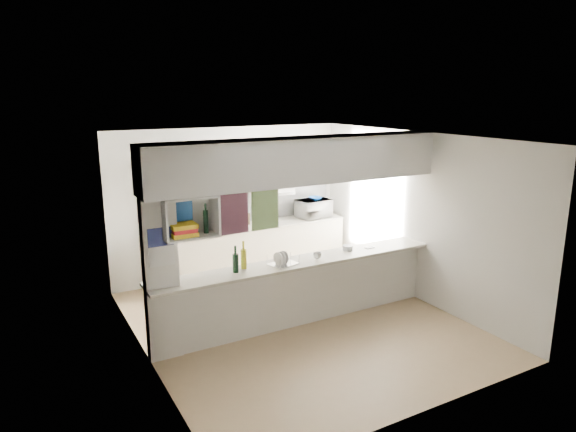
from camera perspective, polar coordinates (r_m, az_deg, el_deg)
floor at (r=7.39m, az=1.18°, el=-11.81°), size 4.80×4.80×0.00m
ceiling at (r=6.70m, az=1.29°, el=8.73°), size 4.80×4.80×0.00m
wall_back at (r=9.02m, az=-6.49°, el=1.55°), size 4.20×0.00×4.20m
wall_left at (r=6.18m, az=-15.86°, el=-4.52°), size 0.00×4.80×4.80m
wall_right at (r=8.16m, az=14.06°, el=-0.05°), size 0.00×4.80×4.80m
servery_partition at (r=6.76m, az=-0.02°, el=0.70°), size 4.20×0.50×2.60m
cubby_shelf at (r=6.15m, az=-11.15°, el=-0.38°), size 0.65×0.35×0.50m
kitchen_run at (r=8.96m, az=-4.82°, el=-1.62°), size 3.60×0.63×2.24m
microwave at (r=9.46m, az=2.86°, el=0.85°), size 0.64×0.47×0.33m
bowl at (r=9.39m, az=3.02°, el=1.98°), size 0.23×0.23×0.06m
dish_rack at (r=6.88m, az=-0.56°, el=-4.80°), size 0.42×0.36×0.20m
cup at (r=7.09m, az=3.27°, el=-4.40°), size 0.13×0.13×0.09m
wine_bottles at (r=6.67m, az=-5.38°, el=-4.92°), size 0.23×0.16×0.37m
plastic_tubs at (r=7.56m, az=6.80°, el=-3.53°), size 0.49×0.18×0.07m
utensil_jar at (r=8.62m, az=-10.33°, el=-1.34°), size 0.09×0.09×0.12m
knife_block at (r=8.98m, az=-4.58°, el=-0.32°), size 0.12×0.11×0.19m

